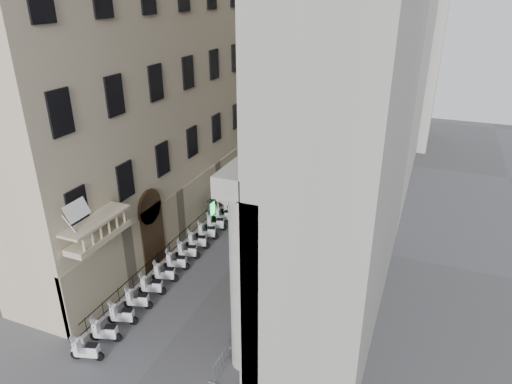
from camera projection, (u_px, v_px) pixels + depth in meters
far_building at (349, 10)px, 53.99m from camera, size 22.00×10.00×30.00m
iron_fence at (204, 227)px, 36.14m from camera, size 0.30×28.00×1.40m
blue_awning at (332, 204)px, 40.06m from camera, size 1.60×3.00×3.00m
flag at (99, 333)px, 25.02m from camera, size 1.00×1.40×8.20m
scooter_0 at (89, 359)px, 23.26m from camera, size 1.50×0.92×1.50m
scooter_1 at (107, 341)px, 24.50m from camera, size 1.50×0.92×1.50m
scooter_2 at (124, 324)px, 25.74m from camera, size 1.50×0.92×1.50m
scooter_3 at (139, 308)px, 26.98m from camera, size 1.50×0.92×1.50m
scooter_4 at (153, 294)px, 28.23m from camera, size 1.50×0.92×1.50m
scooter_5 at (166, 281)px, 29.47m from camera, size 1.50×0.92×1.50m
scooter_6 at (178, 269)px, 30.71m from camera, size 1.50×0.92×1.50m
scooter_7 at (188, 258)px, 31.95m from camera, size 1.50×0.92×1.50m
scooter_8 at (198, 248)px, 33.20m from camera, size 1.50×0.92×1.50m
scooter_9 at (208, 239)px, 34.44m from camera, size 1.50×0.92×1.50m
scooter_10 at (216, 230)px, 35.68m from camera, size 1.50×0.92×1.50m
scooter_11 at (224, 222)px, 36.92m from camera, size 1.50×0.92×1.50m
scooter_12 at (232, 214)px, 38.17m from camera, size 1.50×0.92×1.50m
scooter_13 at (239, 207)px, 39.41m from camera, size 1.50×0.92×1.50m
scooter_14 at (245, 201)px, 40.65m from camera, size 1.50×0.92×1.50m
barrier_0 at (225, 366)px, 22.83m from camera, size 0.60×2.40×1.10m
barrier_1 at (244, 334)px, 24.95m from camera, size 0.60×2.40×1.10m
barrier_2 at (261, 307)px, 27.07m from camera, size 0.60×2.40×1.10m
barrier_3 at (275, 284)px, 29.19m from camera, size 0.60×2.40×1.10m
barrier_4 at (287, 264)px, 31.31m from camera, size 0.60×2.40×1.10m
barrier_5 at (298, 246)px, 33.43m from camera, size 0.60×2.40×1.10m
security_tent at (242, 190)px, 35.89m from camera, size 4.07×4.07×3.31m
street_lamp at (242, 146)px, 39.81m from camera, size 2.58×0.61×7.96m
info_kiosk at (211, 211)px, 36.59m from camera, size 0.33×0.93×1.95m
pedestrian_a at (292, 172)px, 44.39m from camera, size 0.79×0.64×1.87m
pedestrian_b at (334, 173)px, 44.71m from camera, size 0.91×0.83×1.52m
pedestrian_c at (308, 152)px, 49.89m from camera, size 0.98×0.75×1.79m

